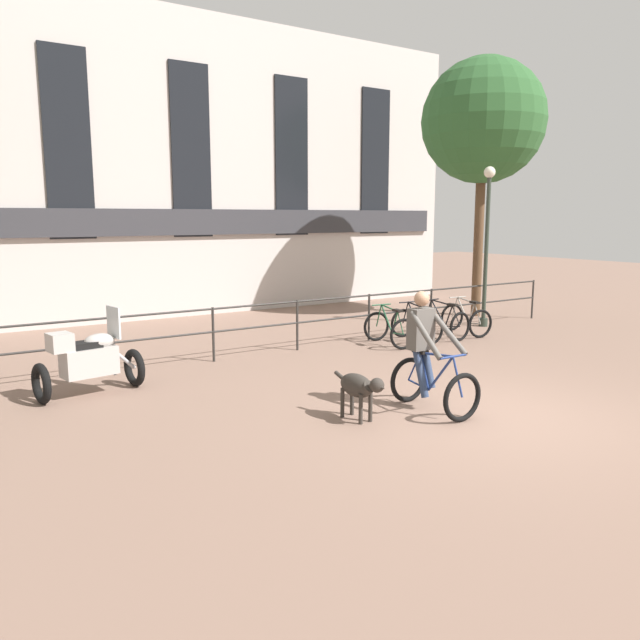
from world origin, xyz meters
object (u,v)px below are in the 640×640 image
Objects in this scene: cyclist_with_bike at (428,357)px; dog at (359,387)px; parked_motorcycle at (88,360)px; parked_bicycle_near_lamp at (390,329)px; parked_bicycle_far_end at (466,319)px; street_lamp at (487,238)px; parked_bicycle_mid_left at (417,325)px; parked_bicycle_mid_right at (442,322)px.

dog is (-1.13, 0.12, -0.29)m from cyclist_with_bike.
dog is 0.60× the size of parked_motorcycle.
parked_bicycle_near_lamp and parked_bicycle_far_end have the same top height.
dog is at bearing 174.45° from cyclist_with_bike.
parked_motorcycle is at bearing -174.70° from street_lamp.
parked_motorcycle is 1.42× the size of parked_bicycle_mid_left.
parked_bicycle_mid_right is at bearing -173.78° from parked_bicycle_mid_left.
parked_motorcycle reaches higher than parked_bicycle_mid_right.
cyclist_with_bike is 1.45× the size of parked_bicycle_mid_left.
cyclist_with_bike is 1.46× the size of parked_bicycle_mid_right.
cyclist_with_bike reaches higher than parked_bicycle_mid_left.
parked_motorcycle reaches higher than dog.
parked_motorcycle is at bearing 9.34° from parked_bicycle_mid_left.
parked_motorcycle is at bearing -1.88° from parked_bicycle_mid_right.
parked_bicycle_far_end is at bearing -173.74° from parked_bicycle_near_lamp.
parked_bicycle_mid_right is 0.29× the size of street_lamp.
dog is at bearing 46.46° from parked_bicycle_mid_left.
cyclist_with_bike is 1.02× the size of parked_motorcycle.
cyclist_with_bike reaches higher than parked_bicycle_near_lamp.
parked_bicycle_near_lamp is 0.99× the size of parked_bicycle_far_end.
dog is 8.44m from street_lamp.
parked_bicycle_far_end is (0.77, 0.00, 0.00)m from parked_bicycle_mid_right.
parked_bicycle_near_lamp is (3.59, 3.69, -0.11)m from dog.
parked_bicycle_mid_right is (5.14, 3.69, -0.11)m from dog.
parked_bicycle_mid_left is 3.36m from street_lamp.
parked_bicycle_mid_right is at bearing 44.21° from cyclist_with_bike.
cyclist_with_bike is 5.01m from parked_bicycle_mid_left.
parked_bicycle_mid_right is at bearing 30.56° from dog.
street_lamp reaches higher than cyclist_with_bike.
dog is at bearing -149.27° from street_lamp.
parked_bicycle_mid_left is at bearing 7.90° from parked_bicycle_far_end.
street_lamp is at bearing -148.08° from parked_bicycle_far_end.
parked_bicycle_mid_left is (4.36, 3.69, -0.11)m from dog.
parked_motorcycle is (-3.90, 3.42, -0.20)m from cyclist_with_bike.
street_lamp reaches higher than dog.
street_lamp reaches higher than parked_bicycle_far_end.
parked_motorcycle is at bearing 139.32° from cyclist_with_bike.
parked_bicycle_mid_left is at bearing 50.36° from cyclist_with_bike.
parked_bicycle_far_end is 0.30× the size of street_lamp.
street_lamp is at bearing -165.20° from parked_bicycle_near_lamp.
dog is at bearing 31.00° from parked_bicycle_mid_right.
parked_bicycle_far_end is at bearing -155.97° from street_lamp.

